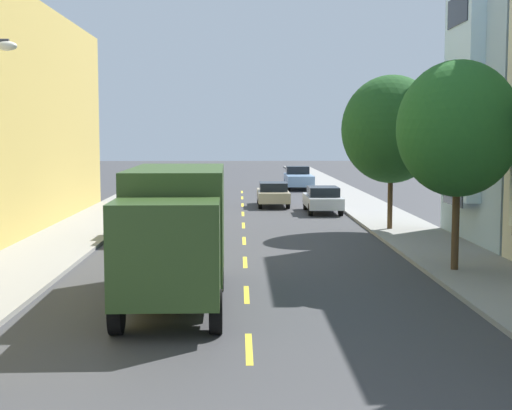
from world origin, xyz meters
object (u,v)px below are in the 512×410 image
(street_tree_second, at_px, (458,129))
(parked_hatchback_navy, at_px, (176,188))
(parked_hatchback_forest, at_px, (137,221))
(parked_wagon_charcoal, at_px, (168,194))
(street_tree_third, at_px, (391,129))
(parked_pickup_sky, at_px, (298,178))
(delivery_box_truck, at_px, (176,227))
(moving_champagne_sedan, at_px, (273,194))
(parked_wagon_orange, at_px, (187,178))
(parked_sedan_silver, at_px, (323,199))

(street_tree_second, xyz_separation_m, parked_hatchback_navy, (-10.77, 26.47, -3.67))
(parked_hatchback_forest, distance_m, parked_wagon_charcoal, 12.87)
(street_tree_third, bearing_deg, parked_pickup_sky, 94.52)
(street_tree_second, bearing_deg, delivery_box_truck, -156.48)
(moving_champagne_sedan, bearing_deg, parked_pickup_sky, 79.27)
(parked_hatchback_navy, bearing_deg, parked_hatchback_forest, -89.81)
(street_tree_third, height_order, parked_wagon_orange, street_tree_third)
(street_tree_second, distance_m, parked_wagon_orange, 38.12)
(parked_sedan_silver, bearing_deg, parked_wagon_orange, 114.79)
(parked_wagon_orange, relative_size, parked_wagon_charcoal, 1.01)
(delivery_box_truck, distance_m, parked_hatchback_forest, 11.45)
(parked_hatchback_forest, height_order, parked_pickup_sky, parked_pickup_sky)
(delivery_box_truck, bearing_deg, parked_pickup_sky, 80.89)
(parked_hatchback_forest, relative_size, parked_wagon_orange, 0.84)
(street_tree_second, distance_m, delivery_box_truck, 9.29)
(street_tree_second, xyz_separation_m, parked_wagon_orange, (-10.70, 36.40, -3.62))
(delivery_box_truck, xyz_separation_m, parked_hatchback_navy, (-2.56, 30.04, -1.16))
(street_tree_third, height_order, parked_hatchback_forest, street_tree_third)
(delivery_box_truck, distance_m, parked_pickup_sky, 39.20)
(parked_hatchback_navy, bearing_deg, parked_wagon_charcoal, -89.23)
(street_tree_second, distance_m, street_tree_third, 9.83)
(parked_hatchback_forest, bearing_deg, parked_pickup_sky, 72.48)
(parked_wagon_charcoal, relative_size, moving_champagne_sedan, 1.05)
(parked_wagon_orange, height_order, moving_champagne_sedan, parked_wagon_orange)
(street_tree_third, distance_m, parked_hatchback_navy, 20.16)
(parked_wagon_orange, relative_size, moving_champagne_sedan, 1.06)
(parked_wagon_charcoal, bearing_deg, parked_sedan_silver, -17.47)
(parked_sedan_silver, relative_size, parked_hatchback_navy, 1.13)
(delivery_box_truck, distance_m, moving_champagne_sedan, 25.24)
(street_tree_second, height_order, street_tree_third, street_tree_third)
(parked_pickup_sky, bearing_deg, parked_hatchback_navy, -135.38)
(street_tree_third, distance_m, delivery_box_truck, 15.92)
(parked_wagon_orange, height_order, parked_hatchback_navy, same)
(parked_hatchback_navy, distance_m, moving_champagne_sedan, 7.99)
(parked_hatchback_forest, bearing_deg, parked_wagon_charcoal, 89.91)
(street_tree_second, relative_size, parked_sedan_silver, 1.41)
(parked_sedan_silver, height_order, parked_hatchback_navy, parked_hatchback_navy)
(parked_sedan_silver, relative_size, moving_champagne_sedan, 1.00)
(parked_sedan_silver, distance_m, parked_wagon_orange, 20.59)
(parked_pickup_sky, relative_size, parked_hatchback_navy, 1.32)
(parked_wagon_charcoal, bearing_deg, moving_champagne_sedan, 9.04)
(parked_hatchback_forest, relative_size, parked_hatchback_navy, 1.00)
(parked_wagon_charcoal, xyz_separation_m, moving_champagne_sedan, (6.08, 0.97, -0.05))
(delivery_box_truck, bearing_deg, moving_champagne_sedan, 81.78)
(parked_wagon_orange, distance_m, moving_champagne_sedan, 16.21)
(parked_wagon_orange, bearing_deg, street_tree_third, -68.06)
(street_tree_second, bearing_deg, parked_wagon_charcoal, 117.62)
(parked_wagon_orange, distance_m, parked_wagon_charcoal, 15.98)
(parked_hatchback_navy, bearing_deg, street_tree_second, -67.86)
(parked_wagon_orange, distance_m, parked_hatchback_navy, 9.94)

